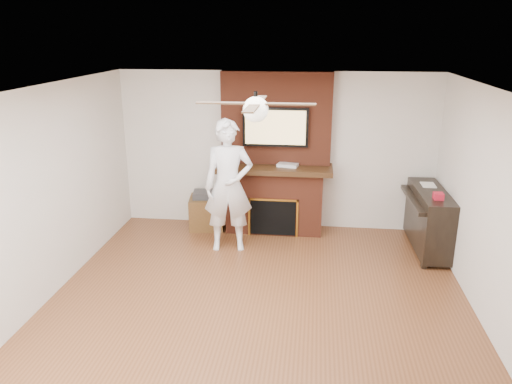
# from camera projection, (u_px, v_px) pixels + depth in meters

# --- Properties ---
(room_shell) EXTENTS (5.36, 5.86, 2.86)m
(room_shell) POSITION_uv_depth(u_px,v_px,m) (256.00, 209.00, 5.35)
(room_shell) COLOR brown
(room_shell) RESTS_ON ground
(fireplace) EXTENTS (1.78, 0.64, 2.50)m
(fireplace) POSITION_uv_depth(u_px,v_px,m) (275.00, 170.00, 7.84)
(fireplace) COLOR maroon
(fireplace) RESTS_ON ground
(tv) EXTENTS (1.00, 0.08, 0.60)m
(tv) POSITION_uv_depth(u_px,v_px,m) (275.00, 127.00, 7.58)
(tv) COLOR black
(tv) RESTS_ON fireplace
(ceiling_fan) EXTENTS (1.21, 1.21, 0.31)m
(ceiling_fan) POSITION_uv_depth(u_px,v_px,m) (256.00, 108.00, 5.02)
(ceiling_fan) COLOR black
(ceiling_fan) RESTS_ON room_shell
(person) EXTENTS (0.77, 0.58, 1.92)m
(person) POSITION_uv_depth(u_px,v_px,m) (228.00, 186.00, 7.13)
(person) COLOR silver
(person) RESTS_ON ground
(side_table) EXTENTS (0.60, 0.60, 0.62)m
(side_table) POSITION_uv_depth(u_px,v_px,m) (207.00, 211.00, 8.12)
(side_table) COLOR #4F3316
(side_table) RESTS_ON ground
(piano) EXTENTS (0.55, 1.40, 1.00)m
(piano) POSITION_uv_depth(u_px,v_px,m) (428.00, 219.00, 7.22)
(piano) COLOR black
(piano) RESTS_ON ground
(cable_box) EXTENTS (0.34, 0.24, 0.04)m
(cable_box) POSITION_uv_depth(u_px,v_px,m) (288.00, 165.00, 7.69)
(cable_box) COLOR silver
(cable_box) RESTS_ON fireplace
(candle_orange) EXTENTS (0.07, 0.07, 0.10)m
(candle_orange) POSITION_uv_depth(u_px,v_px,m) (268.00, 230.00, 7.94)
(candle_orange) COLOR orange
(candle_orange) RESTS_ON ground
(candle_green) EXTENTS (0.07, 0.07, 0.09)m
(candle_green) POSITION_uv_depth(u_px,v_px,m) (277.00, 231.00, 7.92)
(candle_green) COLOR #4D923A
(candle_green) RESTS_ON ground
(candle_cream) EXTENTS (0.08, 0.08, 0.10)m
(candle_cream) POSITION_uv_depth(u_px,v_px,m) (282.00, 231.00, 7.92)
(candle_cream) COLOR beige
(candle_cream) RESTS_ON ground
(candle_blue) EXTENTS (0.06, 0.06, 0.09)m
(candle_blue) POSITION_uv_depth(u_px,v_px,m) (288.00, 231.00, 7.91)
(candle_blue) COLOR #3842A9
(candle_blue) RESTS_ON ground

